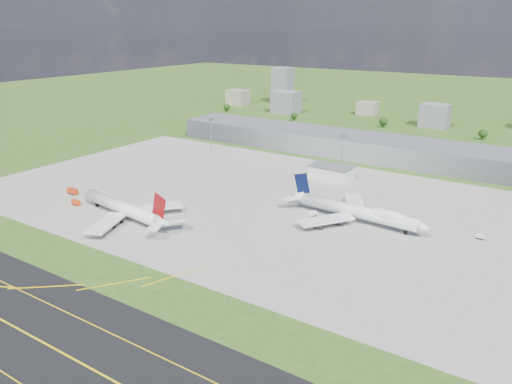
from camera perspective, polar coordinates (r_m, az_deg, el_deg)
The scene contains 23 objects.
ground at distance 374.15m, azimuth 10.46°, elevation 3.68°, with size 1400.00×1400.00×0.00m, color #2F5019.
taxiway at distance 183.86m, azimuth -24.99°, elevation -14.31°, with size 1400.00×60.00×0.06m, color black.
apron at distance 275.47m, azimuth 3.25°, elevation -1.48°, with size 360.00×190.00×0.08m, color gray.
terminal at distance 385.85m, azimuth 11.41°, elevation 5.22°, with size 300.00×42.00×15.00m, color gray.
ops_building at distance 325.04m, azimuth 8.61°, elevation 2.23°, with size 26.00×16.00×8.00m, color silver.
mast_west at distance 390.62m, azimuth -5.18°, elevation 7.21°, with size 3.50×2.00×25.90m.
mast_center at distance 334.81m, azimuth 9.82°, elevation 5.08°, with size 3.50×2.00×25.90m.
airliner_red_twin at distance 262.29m, azimuth -14.76°, elevation -1.90°, with size 74.01×57.17×20.34m.
airliner_blue_quad at distance 254.86m, azimuth 11.50°, elevation -2.22°, with size 76.73×59.99×20.03m.
fire_truck at distance 310.94m, azimuth -20.23°, elevation 0.05°, with size 7.64×3.30×3.35m.
crash_tender at distance 291.47m, azimuth -19.88°, elevation -1.17°, with size 5.46×2.67×2.84m.
tug_yellow at distance 275.52m, azimuth -10.94°, elevation -1.61°, with size 3.60×2.44×1.68m.
van_white_near at distance 260.17m, azimuth 6.48°, elevation -2.53°, with size 3.86×5.21×2.45m.
van_white_far at distance 254.07m, azimuth 24.28°, elevation -4.71°, with size 4.26×2.23×2.20m.
bldg_far_w at distance 624.87m, azimuth -2.09°, elevation 10.76°, with size 24.00×20.00×18.00m, color gray.
bldg_w at distance 564.93m, azimuth 3.44°, elevation 10.21°, with size 28.00×22.00×24.00m, color slate.
bldg_cw at distance 567.53m, azimuth 12.61°, elevation 9.33°, with size 20.00×18.00×14.00m, color gray.
bldg_c at distance 515.18m, azimuth 19.78°, elevation 8.22°, with size 26.00×20.00×22.00m, color slate.
bldg_tall_w at distance 634.99m, azimuth 3.05°, elevation 12.06°, with size 22.00×20.00×44.00m, color slate.
tree_far_w at distance 573.80m, azimuth -3.36°, elevation 9.65°, with size 7.20×7.20×8.80m.
tree_w at distance 521.41m, azimuth 4.36°, elevation 8.68°, with size 6.75×6.75×8.25m.
tree_c at distance 498.67m, azimuth 14.37°, elevation 7.81°, with size 8.10×8.10×9.90m.
tree_e at distance 472.85m, azimuth 24.50°, elevation 6.11°, with size 7.65×7.65×9.35m.
Camera 1 is at (139.01, -184.19, 94.77)m, focal length 35.00 mm.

